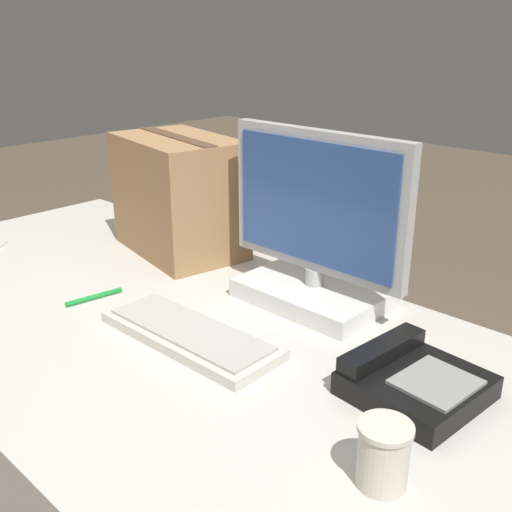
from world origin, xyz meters
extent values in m
cube|color=beige|center=(0.00, 0.00, 0.37)|extent=(1.80, 0.90, 0.73)
cube|color=white|center=(0.24, 0.30, 0.75)|extent=(0.33, 0.23, 0.04)
cylinder|color=#B2B2B2|center=(0.24, 0.30, 0.80)|extent=(0.04, 0.04, 0.04)
cube|color=#B2B2B2|center=(0.24, 0.30, 0.97)|extent=(0.47, 0.03, 0.32)
cube|color=#2D4C8C|center=(0.24, 0.28, 0.97)|extent=(0.42, 0.01, 0.28)
cube|color=beige|center=(0.17, -0.02, 0.74)|extent=(0.41, 0.16, 0.02)
cube|color=#B7B2A8|center=(0.17, -0.02, 0.76)|extent=(0.38, 0.13, 0.01)
cube|color=black|center=(0.61, 0.12, 0.75)|extent=(0.22, 0.23, 0.04)
cube|color=black|center=(0.53, 0.12, 0.79)|extent=(0.06, 0.20, 0.03)
cube|color=gray|center=(0.65, 0.11, 0.78)|extent=(0.13, 0.14, 0.01)
cylinder|color=beige|center=(0.68, -0.11, 0.78)|extent=(0.07, 0.07, 0.09)
cylinder|color=beige|center=(0.68, -0.11, 0.83)|extent=(0.08, 0.08, 0.01)
cube|color=#9E754C|center=(-0.26, 0.31, 0.89)|extent=(0.42, 0.31, 0.33)
cube|color=brown|center=(-0.26, 0.31, 1.06)|extent=(0.37, 0.11, 0.00)
cylinder|color=#198C33|center=(-0.14, -0.05, 0.74)|extent=(0.03, 0.14, 0.01)
camera|label=1|loc=(1.02, -0.72, 1.34)|focal=42.00mm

